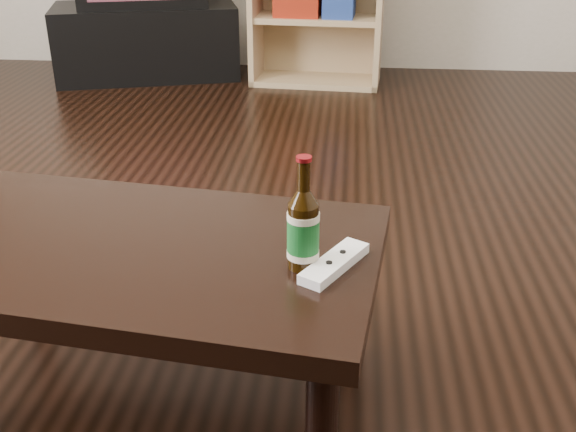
# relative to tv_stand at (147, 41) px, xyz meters

# --- Properties ---
(floor) EXTENTS (5.00, 6.00, 0.01)m
(floor) POSITION_rel_tv_stand_xyz_m (0.53, -2.65, -0.22)
(floor) COLOR black
(floor) RESTS_ON ground
(tv_stand) EXTENTS (1.20, 0.83, 0.44)m
(tv_stand) POSITION_rel_tv_stand_xyz_m (0.00, 0.00, 0.00)
(tv_stand) COLOR black
(tv_stand) RESTS_ON floor
(coffee_table) EXTENTS (1.11, 0.73, 0.39)m
(coffee_table) POSITION_rel_tv_stand_xyz_m (0.82, -2.91, 0.12)
(coffee_table) COLOR black
(coffee_table) RESTS_ON floor
(beer_bottle) EXTENTS (0.08, 0.08, 0.24)m
(beer_bottle) POSITION_rel_tv_stand_xyz_m (1.19, -2.98, 0.26)
(beer_bottle) COLOR black
(beer_bottle) RESTS_ON coffee_table
(remote) EXTENTS (0.14, 0.19, 0.02)m
(remote) POSITION_rel_tv_stand_xyz_m (1.25, -2.98, 0.18)
(remote) COLOR white
(remote) RESTS_ON coffee_table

